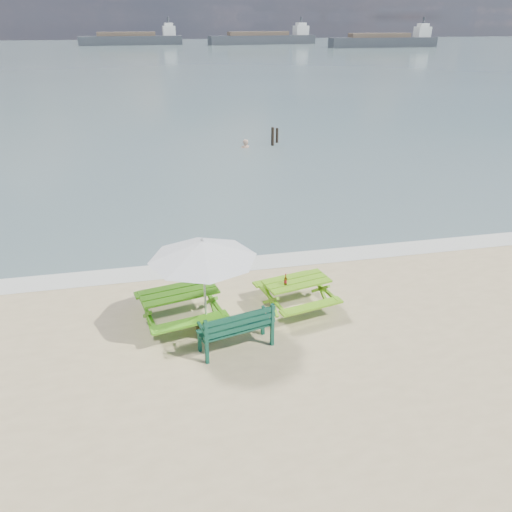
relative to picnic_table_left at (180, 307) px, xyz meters
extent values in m
plane|color=slate|center=(1.45, 83.00, -0.38)|extent=(300.00, 300.00, 0.00)
cube|color=silver|center=(1.45, 2.60, -0.38)|extent=(22.00, 0.90, 0.01)
cube|color=#4AA018|center=(0.00, 0.00, 0.39)|extent=(1.81, 1.12, 0.05)
cube|color=#4AA018|center=(-0.16, 0.77, 0.08)|extent=(1.71, 0.64, 0.05)
cube|color=#4AA018|center=(0.16, -0.77, 0.08)|extent=(1.71, 0.64, 0.05)
cube|color=#4AA018|center=(0.00, 0.00, -0.03)|extent=(1.74, 1.25, 0.72)
cube|color=#64A519|center=(2.74, 0.07, 0.32)|extent=(1.64, 1.02, 0.05)
cube|color=#64A519|center=(2.58, 0.76, 0.03)|extent=(1.55, 0.59, 0.05)
cube|color=#64A519|center=(2.89, -0.63, 0.03)|extent=(1.55, 0.59, 0.05)
cube|color=#64A519|center=(2.74, 0.07, -0.06)|extent=(1.58, 1.14, 0.65)
cube|color=#104432|center=(1.06, -1.21, 0.10)|extent=(1.63, 0.81, 0.04)
cube|color=#104432|center=(1.11, -1.45, 0.37)|extent=(1.53, 0.40, 0.40)
cube|color=#104432|center=(1.06, -1.21, -0.14)|extent=(1.53, 0.85, 0.49)
cube|color=brown|center=(0.52, -0.56, -0.12)|extent=(0.49, 0.49, 0.04)
cube|color=brown|center=(0.52, -0.56, -0.26)|extent=(0.43, 0.43, 0.25)
cylinder|color=silver|center=(0.52, -0.56, 0.69)|extent=(0.04, 0.04, 2.16)
cone|color=silver|center=(0.52, -0.56, 1.63)|extent=(2.46, 2.46, 0.40)
cylinder|color=#965B15|center=(2.43, -0.07, 0.42)|extent=(0.07, 0.07, 0.16)
cylinder|color=#965B15|center=(2.43, -0.07, 0.58)|extent=(0.03, 0.03, 0.08)
cylinder|color=#A51229|center=(2.43, -0.07, 0.42)|extent=(0.07, 0.07, 0.07)
imported|color=tan|center=(4.61, 16.23, -0.77)|extent=(0.67, 0.51, 1.66)
cylinder|color=black|center=(6.15, 16.40, 0.00)|extent=(0.16, 0.16, 1.18)
cylinder|color=black|center=(6.55, 17.00, -0.09)|extent=(0.14, 0.14, 1.00)
cube|color=#33373D|center=(-2.64, 127.96, 0.61)|extent=(25.05, 5.09, 2.20)
cube|color=silver|center=(6.81, 128.38, 2.81)|extent=(3.12, 3.13, 2.20)
cube|color=#33373D|center=(30.03, 124.87, 0.61)|extent=(27.98, 7.39, 2.20)
cube|color=silver|center=(40.48, 126.17, 2.81)|extent=(3.67, 3.39, 2.20)
cube|color=#33373D|center=(53.95, 105.54, 0.61)|extent=(25.11, 4.01, 2.20)
cube|color=silver|center=(63.49, 105.54, 2.81)|extent=(3.01, 3.00, 2.20)
camera|label=1|loc=(-0.32, -9.74, 5.88)|focal=35.00mm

